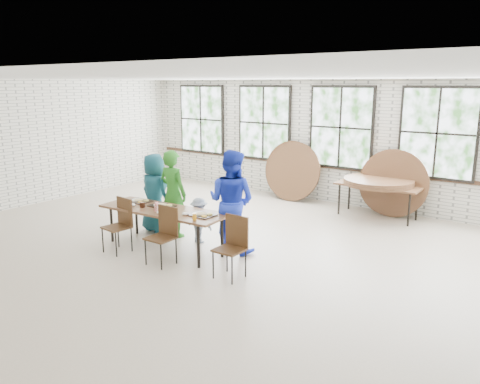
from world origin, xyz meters
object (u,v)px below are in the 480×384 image
object	(u,v)px
dining_table	(164,212)
storage_table	(378,187)
chair_near_right	(164,230)
chair_near_left	(121,220)

from	to	relation	value
dining_table	storage_table	world-z (taller)	same
dining_table	chair_near_right	size ratio (longest dim) A/B	2.59
dining_table	storage_table	bearing A→B (deg)	56.77
storage_table	chair_near_left	bearing A→B (deg)	-121.97
dining_table	chair_near_left	xyz separation A→B (m)	(-0.55, -0.51, -0.13)
chair_near_left	dining_table	bearing A→B (deg)	47.31
dining_table	chair_near_left	distance (m)	0.76
storage_table	dining_table	bearing A→B (deg)	-119.43
dining_table	storage_table	xyz separation A→B (m)	(2.30, 4.26, -0.00)
dining_table	chair_near_right	distance (m)	0.68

